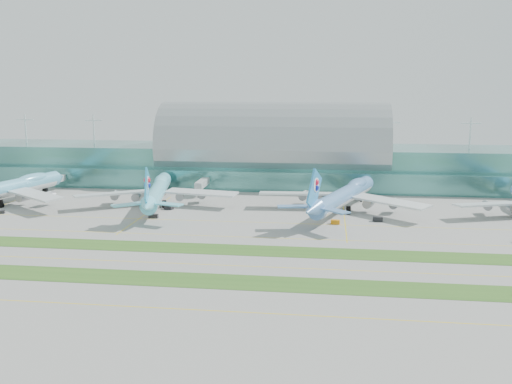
# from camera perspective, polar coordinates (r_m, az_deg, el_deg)

# --- Properties ---
(ground) EXTENTS (700.00, 700.00, 0.00)m
(ground) POSITION_cam_1_polar(r_m,az_deg,el_deg) (181.00, -2.24, -5.98)
(ground) COLOR gray
(ground) RESTS_ON ground
(terminal) EXTENTS (340.00, 69.10, 36.00)m
(terminal) POSITION_cam_1_polar(r_m,az_deg,el_deg) (303.54, 1.79, 3.51)
(terminal) COLOR #3D7A75
(terminal) RESTS_ON ground
(grass_strip_near) EXTENTS (420.00, 12.00, 0.08)m
(grass_strip_near) POSITION_cam_1_polar(r_m,az_deg,el_deg) (154.80, -3.99, -8.89)
(grass_strip_near) COLOR #2D591E
(grass_strip_near) RESTS_ON ground
(grass_strip_far) EXTENTS (420.00, 12.00, 0.08)m
(grass_strip_far) POSITION_cam_1_polar(r_m,az_deg,el_deg) (182.88, -2.14, -5.79)
(grass_strip_far) COLOR #2D591E
(grass_strip_far) RESTS_ON ground
(taxiline_a) EXTENTS (420.00, 0.35, 0.01)m
(taxiline_a) POSITION_cam_1_polar(r_m,az_deg,el_deg) (136.55, -5.66, -11.66)
(taxiline_a) COLOR yellow
(taxiline_a) RESTS_ON ground
(taxiline_b) EXTENTS (420.00, 0.35, 0.01)m
(taxiline_b) POSITION_cam_1_polar(r_m,az_deg,el_deg) (167.84, -3.04, -7.33)
(taxiline_b) COLOR yellow
(taxiline_b) RESTS_ON ground
(taxiline_c) EXTENTS (420.00, 0.35, 0.01)m
(taxiline_c) POSITION_cam_1_polar(r_m,az_deg,el_deg) (198.10, -1.38, -4.51)
(taxiline_c) COLOR yellow
(taxiline_c) RESTS_ON ground
(taxiline_d) EXTENTS (420.00, 0.35, 0.01)m
(taxiline_d) POSITION_cam_1_polar(r_m,az_deg,el_deg) (219.19, -0.50, -3.03)
(taxiline_d) COLOR yellow
(taxiline_d) RESTS_ON ground
(airliner_a) EXTENTS (72.59, 83.70, 23.30)m
(airliner_a) POSITION_cam_1_polar(r_m,az_deg,el_deg) (273.12, -24.03, 0.30)
(airliner_a) COLOR #61B5D5
(airliner_a) RESTS_ON ground
(airliner_b) EXTENTS (69.33, 79.69, 22.07)m
(airliner_b) POSITION_cam_1_polar(r_m,az_deg,el_deg) (251.55, -9.82, 0.17)
(airliner_b) COLOR #6BD7ED
(airliner_b) RESTS_ON ground
(airliner_c) EXTENTS (69.39, 80.65, 22.88)m
(airliner_c) POSITION_cam_1_polar(r_m,az_deg,el_deg) (239.91, 8.85, -0.24)
(airliner_c) COLOR #598BC5
(airliner_c) RESTS_ON ground
(gse_b) EXTENTS (3.53, 2.57, 1.32)m
(gse_b) POSITION_cam_1_polar(r_m,az_deg,el_deg) (256.02, -24.18, -1.83)
(gse_b) COLOR black
(gse_b) RESTS_ON ground
(gse_c) EXTENTS (3.73, 1.74, 1.56)m
(gse_c) POSITION_cam_1_polar(r_m,az_deg,el_deg) (229.51, -10.23, -2.38)
(gse_c) COLOR black
(gse_c) RESTS_ON ground
(gse_d) EXTENTS (4.21, 3.25, 1.81)m
(gse_d) POSITION_cam_1_polar(r_m,az_deg,el_deg) (244.19, -8.72, -1.52)
(gse_d) COLOR black
(gse_d) RESTS_ON ground
(gse_e) EXTENTS (3.50, 2.16, 1.60)m
(gse_e) POSITION_cam_1_polar(r_m,az_deg,el_deg) (218.07, 7.94, -2.99)
(gse_e) COLOR orange
(gse_e) RESTS_ON ground
(gse_f) EXTENTS (4.02, 2.56, 1.80)m
(gse_f) POSITION_cam_1_polar(r_m,az_deg,el_deg) (225.08, 12.08, -2.67)
(gse_f) COLOR black
(gse_f) RESTS_ON ground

